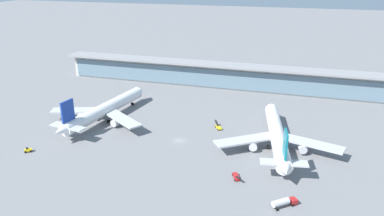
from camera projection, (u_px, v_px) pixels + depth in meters
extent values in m
plane|color=slate|center=(179.00, 141.00, 159.19)|extent=(1200.00, 1200.00, 0.00)
cylinder|color=white|center=(106.00, 109.00, 179.53)|extent=(13.61, 56.42, 5.92)
cone|color=white|center=(140.00, 91.00, 205.35)|extent=(6.48, 6.08, 5.80)
cone|color=white|center=(61.00, 131.00, 153.74)|extent=(6.18, 7.19, 5.33)
cube|color=black|center=(137.00, 91.00, 202.11)|extent=(4.74, 3.04, 0.71)
cube|color=#B7BABF|center=(78.00, 110.00, 180.56)|extent=(26.29, 14.13, 0.71)
cube|color=#B7BABF|center=(122.00, 119.00, 170.48)|extent=(24.82, 19.66, 0.71)
cylinder|color=silver|center=(83.00, 115.00, 179.56)|extent=(3.83, 4.70, 3.27)
cylinder|color=silver|center=(116.00, 122.00, 171.91)|extent=(3.83, 4.70, 3.27)
cube|color=#193899|center=(68.00, 111.00, 155.64)|extent=(1.69, 7.18, 9.19)
cube|color=#B7BABF|center=(68.00, 126.00, 157.13)|extent=(16.80, 6.70, 0.51)
cylinder|color=black|center=(97.00, 119.00, 179.95)|extent=(1.41, 1.58, 1.43)
cylinder|color=black|center=(108.00, 121.00, 177.37)|extent=(1.41, 1.58, 1.43)
cylinder|color=black|center=(132.00, 104.00, 200.31)|extent=(1.41, 1.58, 1.43)
cylinder|color=white|center=(277.00, 134.00, 152.36)|extent=(15.75, 56.31, 5.92)
cone|color=white|center=(271.00, 108.00, 180.63)|extent=(6.65, 6.27, 5.80)
cone|color=white|center=(285.00, 170.00, 124.14)|extent=(6.40, 7.35, 5.33)
cube|color=black|center=(272.00, 108.00, 177.12)|extent=(4.80, 3.20, 0.71)
cube|color=#B7BABF|center=(245.00, 140.00, 149.36)|extent=(24.46, 20.34, 0.71)
cube|color=#B7BABF|center=(311.00, 143.00, 146.51)|extent=(26.33, 13.24, 0.71)
cylinder|color=silver|center=(253.00, 145.00, 149.18)|extent=(3.97, 4.80, 3.27)
cylinder|color=silver|center=(302.00, 148.00, 147.02)|extent=(3.97, 4.80, 3.27)
cube|color=#0F6B7A|center=(285.00, 144.00, 126.46)|extent=(1.97, 7.16, 9.19)
cube|color=#B7BABF|center=(284.00, 163.00, 127.86)|extent=(16.87, 7.31, 0.51)
cylinder|color=black|center=(268.00, 147.00, 151.60)|extent=(1.46, 1.62, 1.43)
cylinder|color=black|center=(285.00, 148.00, 150.87)|extent=(1.46, 1.62, 1.43)
cylinder|color=black|center=(271.00, 123.00, 174.95)|extent=(1.46, 1.62, 1.43)
cube|color=#B21E1E|center=(293.00, 201.00, 116.05)|extent=(3.08, 3.12, 1.50)
cylinder|color=silver|center=(281.00, 202.00, 114.02)|extent=(5.63, 5.23, 2.10)
cylinder|color=black|center=(288.00, 202.00, 116.91)|extent=(0.87, 0.80, 0.90)
cylinder|color=black|center=(293.00, 205.00, 115.01)|extent=(0.87, 0.80, 0.90)
cylinder|color=black|center=(273.00, 206.00, 114.80)|extent=(0.87, 0.80, 0.90)
cylinder|color=black|center=(277.00, 210.00, 112.90)|extent=(0.87, 0.80, 0.90)
cube|color=yellow|center=(28.00, 150.00, 149.05)|extent=(3.14, 2.87, 0.90)
cube|color=black|center=(27.00, 148.00, 148.67)|extent=(0.98, 0.98, 0.70)
cylinder|color=black|center=(31.00, 150.00, 150.14)|extent=(0.89, 0.76, 0.90)
cylinder|color=black|center=(31.00, 151.00, 148.88)|extent=(0.89, 0.76, 0.90)
cylinder|color=black|center=(26.00, 151.00, 149.53)|extent=(0.89, 0.76, 0.90)
cylinder|color=black|center=(25.00, 152.00, 148.27)|extent=(0.89, 0.76, 0.90)
cube|color=yellow|center=(218.00, 127.00, 170.74)|extent=(4.13, 5.00, 0.60)
cube|color=black|center=(217.00, 123.00, 172.53)|extent=(2.92, 3.80, 1.72)
cylinder|color=black|center=(216.00, 127.00, 172.14)|extent=(0.73, 0.91, 0.90)
cylinder|color=black|center=(219.00, 126.00, 172.57)|extent=(0.73, 0.91, 0.90)
cylinder|color=black|center=(218.00, 129.00, 169.12)|extent=(0.73, 0.91, 0.90)
cylinder|color=black|center=(221.00, 129.00, 169.55)|extent=(0.73, 0.91, 0.90)
cube|color=#B21E1E|center=(236.00, 176.00, 130.44)|extent=(3.54, 5.12, 0.60)
cube|color=black|center=(238.00, 177.00, 127.80)|extent=(2.38, 3.99, 1.72)
cylinder|color=black|center=(239.00, 180.00, 129.07)|extent=(0.61, 0.94, 0.90)
cylinder|color=black|center=(235.00, 180.00, 128.90)|extent=(0.61, 0.94, 0.90)
cylinder|color=black|center=(237.00, 175.00, 132.19)|extent=(0.61, 0.94, 0.90)
cylinder|color=black|center=(233.00, 175.00, 132.03)|extent=(0.61, 0.94, 0.90)
cube|color=beige|center=(221.00, 76.00, 228.78)|extent=(201.51, 8.00, 14.00)
cube|color=slate|center=(220.00, 79.00, 225.18)|extent=(197.48, 0.50, 11.20)
cube|color=gray|center=(221.00, 65.00, 224.30)|extent=(205.54, 12.80, 1.20)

